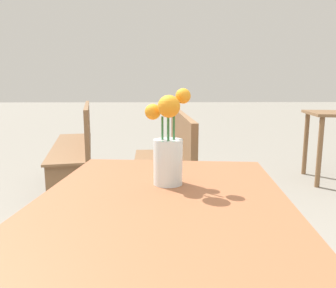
% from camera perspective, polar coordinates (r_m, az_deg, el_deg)
% --- Properties ---
extents(table_front, '(0.81, 1.00, 0.71)m').
position_cam_1_polar(table_front, '(1.01, -0.88, -14.73)').
color(table_front, brown).
rests_on(table_front, ground_plane).
extents(flower_vase, '(0.14, 0.15, 0.31)m').
position_cam_1_polar(flower_vase, '(1.05, 0.00, -1.07)').
color(flower_vase, silver).
rests_on(flower_vase, table_front).
extents(bench_near, '(0.68, 1.65, 0.85)m').
position_cam_1_polar(bench_near, '(3.37, -15.18, 0.04)').
color(bench_near, brown).
rests_on(bench_near, ground_plane).
extents(bench_middle, '(0.41, 1.42, 0.85)m').
position_cam_1_polar(bench_middle, '(2.33, -0.05, -4.26)').
color(bench_middle, brown).
rests_on(bench_middle, ground_plane).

